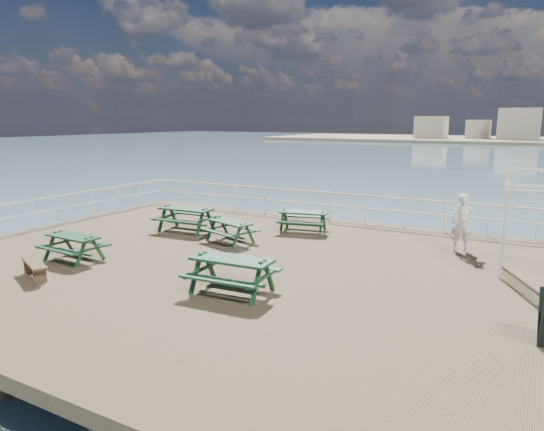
{
  "coord_description": "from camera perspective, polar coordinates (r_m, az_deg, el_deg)",
  "views": [
    {
      "loc": [
        7.2,
        -11.08,
        3.95
      ],
      "look_at": [
        0.31,
        1.48,
        1.1
      ],
      "focal_mm": 32.0,
      "sensor_mm": 36.0,
      "label": 1
    }
  ],
  "objects": [
    {
      "name": "picnic_table_b",
      "position": [
        15.88,
        -4.95,
        -1.34
      ],
      "size": [
        1.92,
        1.72,
        0.78
      ],
      "rotation": [
        0.0,
        0.0,
        -0.31
      ],
      "color": "#13351B",
      "rests_on": "ground"
    },
    {
      "name": "picnic_table_d",
      "position": [
        14.91,
        -22.34,
        -2.9
      ],
      "size": [
        1.74,
        1.44,
        0.81
      ],
      "rotation": [
        0.0,
        0.0,
        -0.06
      ],
      "color": "#13351B",
      "rests_on": "ground"
    },
    {
      "name": "railing",
      "position": [
        15.76,
        0.7,
        0.0
      ],
      "size": [
        17.77,
        13.76,
        1.1
      ],
      "color": "white",
      "rests_on": "ground"
    },
    {
      "name": "picnic_table_e",
      "position": [
        11.26,
        -4.74,
        -6.12
      ],
      "size": [
        2.0,
        1.65,
        0.93
      ],
      "rotation": [
        0.0,
        0.0,
        0.06
      ],
      "color": "#13351B",
      "rests_on": "ground"
    },
    {
      "name": "picnic_table_c",
      "position": [
        17.32,
        3.69,
        -0.16
      ],
      "size": [
        1.95,
        1.69,
        0.83
      ],
      "rotation": [
        0.0,
        0.0,
        0.21
      ],
      "color": "#13351B",
      "rests_on": "ground"
    },
    {
      "name": "ground",
      "position": [
        13.83,
        -4.1,
        -6.01
      ],
      "size": [
        18.0,
        14.0,
        0.3
      ],
      "primitive_type": "cube",
      "color": "brown",
      "rests_on": "ground"
    },
    {
      "name": "flat_bench_near",
      "position": [
        13.71,
        -26.17,
        -5.33
      ],
      "size": [
        1.45,
        0.89,
        0.41
      ],
      "rotation": [
        0.0,
        0.0,
        -0.42
      ],
      "color": "brown",
      "rests_on": "ground"
    },
    {
      "name": "picnic_table_a",
      "position": [
        17.64,
        -10.09,
        0.16
      ],
      "size": [
        2.03,
        1.68,
        0.95
      ],
      "rotation": [
        0.0,
        0.0,
        0.06
      ],
      "color": "#13351B",
      "rests_on": "ground"
    },
    {
      "name": "person",
      "position": [
        15.69,
        21.49,
        -0.82
      ],
      "size": [
        0.73,
        0.58,
        1.76
      ],
      "primitive_type": "imported",
      "rotation": [
        0.0,
        0.0,
        0.28
      ],
      "color": "white",
      "rests_on": "ground"
    }
  ]
}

